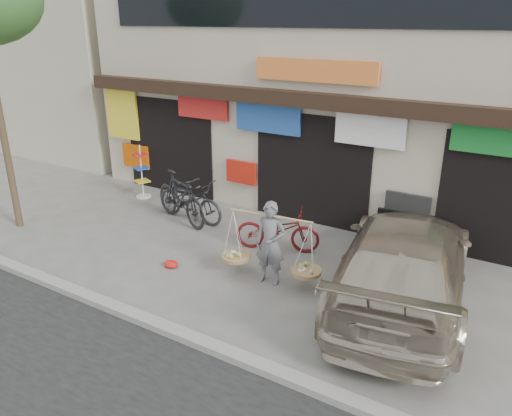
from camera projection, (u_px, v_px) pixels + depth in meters
The scene contains 11 objects.
ground at pixel (232, 279), 9.82m from camera, with size 70.00×70.00×0.00m, color slate.
kerb at pixel (163, 327), 8.20m from camera, with size 70.00×0.25×0.12m, color gray.
shophouse_block at pixel (361, 71), 13.68m from camera, with size 14.00×6.32×7.00m.
neighbor_west at pixel (58, 63), 20.90m from camera, with size 12.00×7.00×6.00m, color beige.
street_vendor at pixel (270, 246), 9.47m from camera, with size 2.02×0.75×1.65m.
bike_0 at pixel (190, 200), 12.51m from camera, with size 0.72×2.06×1.08m, color #2B2B30.
bike_1 at pixel (181, 198), 12.36m from camera, with size 0.60×2.13×1.28m, color black.
bike_2 at pixel (278, 230), 10.89m from camera, with size 0.64×1.84×0.97m, color #5B0F11.
suv at pixel (404, 262), 8.85m from camera, with size 3.03×5.63×1.55m.
display_rack at pixel (142, 176), 14.09m from camera, with size 0.47×0.47×1.53m.
red_bag at pixel (171, 264), 10.28m from camera, with size 0.31×0.25×0.14m, color red.
Camera 1 is at (4.94, -7.12, 4.84)m, focal length 35.00 mm.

